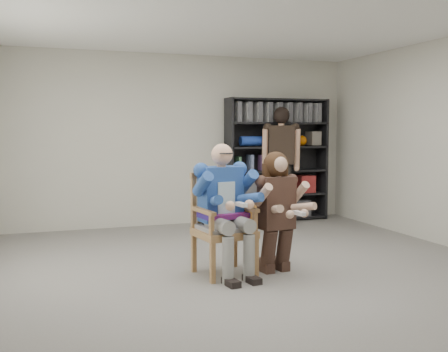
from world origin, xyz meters
name	(u,v)px	position (x,y,z in m)	size (l,w,h in m)	color
room_shell	(262,146)	(0.00, 0.00, 1.40)	(6.00, 7.00, 2.80)	beige
floor	(261,280)	(0.00, 0.00, 0.00)	(6.00, 7.00, 0.01)	slate
armchair	(224,224)	(-0.29, 0.33, 0.55)	(0.64, 0.62, 1.10)	olive
seated_man	(224,209)	(-0.29, 0.33, 0.72)	(0.62, 0.86, 1.43)	#1B468E
kneeling_woman	(278,214)	(0.29, 0.21, 0.66)	(0.55, 0.88, 1.31)	#3D271F
bookshelf	(277,160)	(1.70, 3.28, 1.05)	(1.80, 0.38, 2.10)	black
standing_man	(281,166)	(1.63, 2.96, 0.96)	(0.59, 0.33, 1.93)	black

